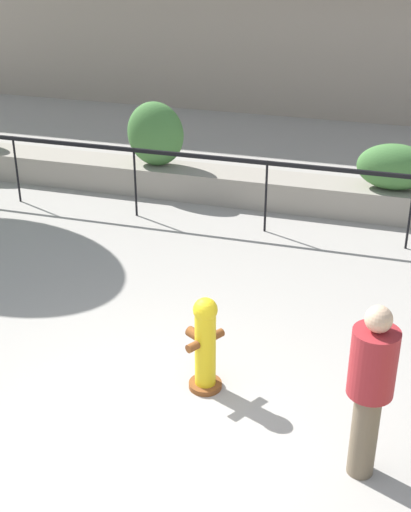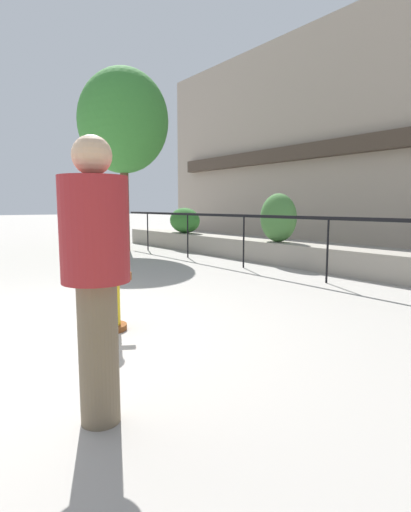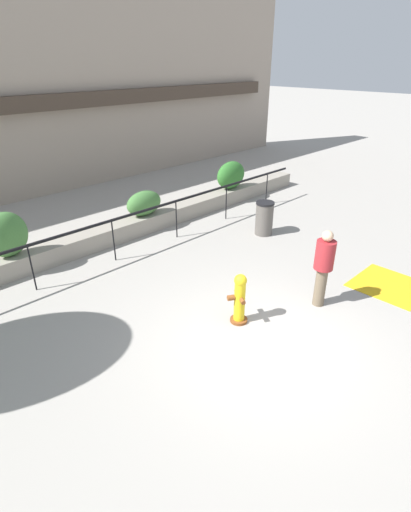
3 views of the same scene
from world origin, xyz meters
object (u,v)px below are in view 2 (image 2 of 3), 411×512
(pedestrian, at_px, (96,264))
(street_tree, at_px, (123,122))
(hedge_bush_1, at_px, (278,218))
(hedge_bush_0, at_px, (184,220))
(fire_hydrant, at_px, (109,279))

(pedestrian, bearing_deg, street_tree, 153.63)
(hedge_bush_1, bearing_deg, pedestrian, -55.26)
(hedge_bush_0, height_order, hedge_bush_1, hedge_bush_1)
(fire_hydrant, height_order, pedestrian, pedestrian)
(hedge_bush_1, height_order, fire_hydrant, hedge_bush_1)
(hedge_bush_0, xyz_separation_m, fire_hydrant, (6.34, -5.18, -0.33))
(hedge_bush_1, height_order, pedestrian, pedestrian)
(fire_hydrant, xyz_separation_m, street_tree, (-6.89, 3.46, 3.16))
(hedge_bush_0, xyz_separation_m, street_tree, (-0.55, -1.72, 2.83))
(street_tree, bearing_deg, fire_hydrant, -26.69)
(hedge_bush_1, distance_m, street_tree, 5.46)
(fire_hydrant, bearing_deg, hedge_bush_0, 140.73)
(hedge_bush_0, relative_size, hedge_bush_1, 1.26)
(hedge_bush_0, distance_m, fire_hydrant, 8.19)
(hedge_bush_0, distance_m, pedestrian, 10.02)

